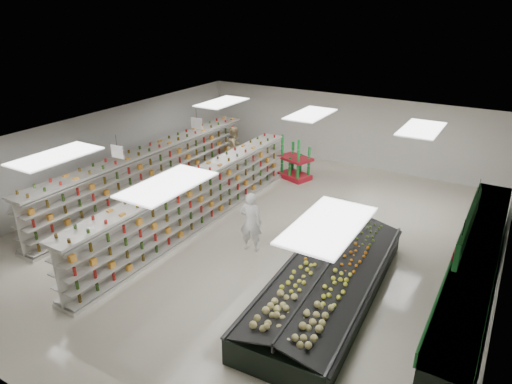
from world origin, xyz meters
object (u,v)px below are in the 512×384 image
Objects in this scene: gondola_center at (196,203)px; shopper_main at (251,222)px; gondola_left at (152,174)px; shopper_background at (235,147)px; soda_endcap at (295,160)px; produce_island at (328,281)px.

shopper_main reaches higher than gondola_center.
gondola_left reaches higher than shopper_background.
gondola_center is at bearing -22.54° from shopper_main.
gondola_center is 5.70× the size of shopper_main.
gondola_left reaches higher than shopper_main.
shopper_main reaches higher than soda_endcap.
soda_endcap is at bearing -101.39° from shopper_background.
shopper_main is (2.40, -0.40, 0.09)m from gondola_center.
shopper_background reaches higher than produce_island.
shopper_background is at bearing 77.91° from gondola_left.
produce_island is 3.60× the size of shopper_background.
produce_island is 8.36m from soda_endcap.
soda_endcap is 2.97m from shopper_background.
shopper_main is at bearing -76.21° from soda_endcap.
soda_endcap is 6.25m from shopper_main.
produce_island is (5.33, -1.42, -0.41)m from gondola_center.
gondola_center is at bearing -21.35° from gondola_left.
shopper_main is at bearing 160.78° from produce_island.
produce_island is (8.35, -2.63, -0.43)m from gondola_left.
shopper_background reaches higher than soda_endcap.
shopper_main is at bearing -9.49° from gondola_center.
produce_island is at bearing -146.92° from shopper_background.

